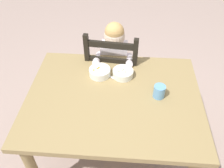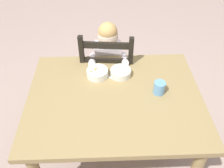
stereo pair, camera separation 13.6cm
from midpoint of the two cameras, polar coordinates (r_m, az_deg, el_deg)
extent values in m
plane|color=#A78F85|center=(2.19, 2.16, -16.07)|extent=(8.00, 8.00, 0.00)
cube|color=#957D4F|center=(1.64, 2.78, -3.44)|extent=(1.19, 0.93, 0.04)
cylinder|color=#957D4F|center=(2.22, -10.58, -1.80)|extent=(0.07, 0.07, 0.67)
cylinder|color=#957D4F|center=(2.22, 16.39, -3.18)|extent=(0.07, 0.07, 0.67)
cube|color=black|center=(2.21, 2.32, 2.72)|extent=(0.46, 0.46, 0.02)
cube|color=black|center=(2.50, 7.10, 0.99)|extent=(0.04, 0.04, 0.44)
cube|color=black|center=(2.53, -1.50, 1.96)|extent=(0.04, 0.04, 0.44)
cube|color=black|center=(2.23, 6.34, -5.44)|extent=(0.04, 0.04, 0.44)
cube|color=black|center=(2.26, -3.30, -4.26)|extent=(0.04, 0.04, 0.44)
cube|color=black|center=(1.90, 7.44, 4.31)|extent=(0.04, 0.04, 0.49)
cube|color=black|center=(1.94, -3.86, 5.50)|extent=(0.04, 0.04, 0.49)
cube|color=black|center=(1.81, 1.85, 9.20)|extent=(0.36, 0.06, 0.05)
cube|color=black|center=(1.89, 1.75, 5.52)|extent=(0.36, 0.06, 0.05)
cube|color=white|center=(2.08, 2.41, 5.77)|extent=(0.22, 0.14, 0.32)
sphere|color=beige|center=(1.95, 2.61, 11.33)|extent=(0.17, 0.17, 0.17)
sphere|color=tan|center=(1.93, 2.65, 12.30)|extent=(0.16, 0.16, 0.16)
cylinder|color=#3F4C72|center=(2.26, 0.59, -3.91)|extent=(0.07, 0.07, 0.46)
cylinder|color=#3F4C72|center=(2.25, 3.39, -4.05)|extent=(0.07, 0.07, 0.46)
cylinder|color=white|center=(1.96, -1.47, 6.07)|extent=(0.06, 0.24, 0.13)
cylinder|color=white|center=(1.96, 6.16, 5.69)|extent=(0.06, 0.24, 0.13)
cylinder|color=white|center=(1.76, 4.85, 2.51)|extent=(0.15, 0.15, 0.05)
cylinder|color=white|center=(1.78, 4.80, 1.93)|extent=(0.07, 0.07, 0.01)
cylinder|color=#549931|center=(1.75, 4.86, 2.70)|extent=(0.12, 0.12, 0.03)
sphere|color=#51A528|center=(1.73, 3.92, 2.81)|extent=(0.01, 0.01, 0.01)
sphere|color=#4CA326|center=(1.74, 5.41, 2.93)|extent=(0.01, 0.01, 0.01)
sphere|color=#4BA327|center=(1.75, 4.78, 3.15)|extent=(0.01, 0.01, 0.01)
sphere|color=#479628|center=(1.75, 5.01, 3.26)|extent=(0.01, 0.01, 0.01)
sphere|color=#5F9D3A|center=(1.73, 5.56, 2.50)|extent=(0.01, 0.01, 0.01)
cylinder|color=white|center=(1.76, -0.74, 2.82)|extent=(0.16, 0.16, 0.05)
cylinder|color=white|center=(1.78, -0.73, 2.22)|extent=(0.07, 0.07, 0.01)
cylinder|color=orange|center=(1.76, -0.74, 3.02)|extent=(0.13, 0.13, 0.03)
cube|color=orange|center=(1.76, -0.95, 3.77)|extent=(0.01, 0.01, 0.01)
cube|color=orange|center=(1.75, -1.25, 3.51)|extent=(0.02, 0.02, 0.01)
cube|color=orange|center=(1.74, -2.20, 3.17)|extent=(0.02, 0.02, 0.01)
cube|color=silver|center=(1.77, 1.62, 1.86)|extent=(0.08, 0.07, 0.00)
ellipsoid|color=silver|center=(1.80, -0.01, 2.85)|extent=(0.05, 0.05, 0.01)
cylinder|color=#649FD1|center=(1.63, 13.60, -1.83)|extent=(0.08, 0.08, 0.09)
camera|label=1|loc=(0.07, 92.39, -2.20)|focal=38.22mm
camera|label=2|loc=(0.07, -87.61, 2.20)|focal=38.22mm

